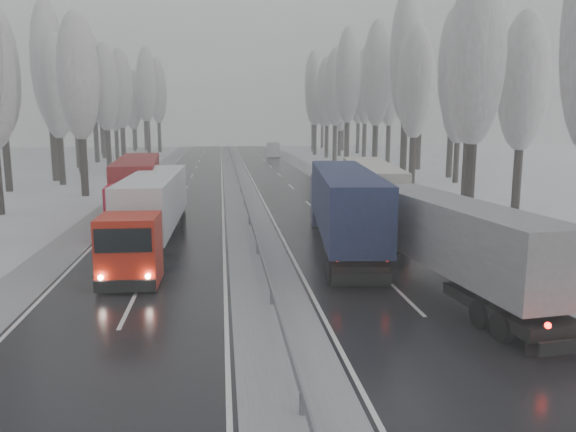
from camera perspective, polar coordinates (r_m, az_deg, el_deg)
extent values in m
cube|color=black|center=(39.35, 3.58, -0.18)|extent=(7.50, 200.00, 0.03)
cube|color=black|center=(38.87, -11.83, -0.50)|extent=(7.50, 200.00, 0.03)
cube|color=#A1A3A8|center=(38.76, -4.08, -0.34)|extent=(3.00, 200.00, 0.04)
cube|color=#A1A3A8|center=(40.53, 10.48, -0.03)|extent=(2.40, 200.00, 0.04)
cube|color=#A1A3A8|center=(39.62, -18.98, -0.63)|extent=(2.40, 200.00, 0.04)
cube|color=slate|center=(38.66, -4.09, 0.51)|extent=(0.06, 200.00, 0.32)
cube|color=slate|center=(36.74, -3.93, -0.46)|extent=(0.12, 0.12, 0.60)
cube|color=slate|center=(68.44, -5.31, 4.37)|extent=(0.12, 0.12, 0.60)
cylinder|color=black|center=(38.94, 17.98, 3.40)|extent=(0.68, 0.68, 5.62)
ellipsoid|color=gray|center=(38.91, 18.64, 15.22)|extent=(3.60, 3.60, 11.48)
cylinder|color=black|center=(45.01, 22.23, 3.53)|extent=(0.64, 0.64, 4.94)
ellipsoid|color=gray|center=(44.86, 22.84, 12.52)|extent=(3.60, 3.60, 10.09)
cylinder|color=black|center=(47.71, 17.62, 4.37)|extent=(0.66, 0.66, 5.32)
ellipsoid|color=gray|center=(47.64, 18.11, 13.50)|extent=(3.60, 3.60, 10.88)
cylinder|color=black|center=(52.22, 18.08, 5.33)|extent=(0.72, 0.72, 6.31)
ellipsoid|color=gray|center=(52.35, 18.63, 15.21)|extent=(3.60, 3.60, 12.90)
cylinder|color=black|center=(57.05, 12.50, 5.47)|extent=(0.67, 0.67, 5.38)
ellipsoid|color=gray|center=(56.99, 12.80, 13.19)|extent=(3.60, 3.60, 10.98)
cylinder|color=black|center=(63.08, 16.71, 5.34)|extent=(0.62, 0.62, 4.59)
ellipsoid|color=gray|center=(62.94, 17.02, 11.30)|extent=(3.60, 3.60, 9.39)
cylinder|color=black|center=(62.40, 11.65, 6.59)|extent=(0.76, 0.76, 6.95)
ellipsoid|color=gray|center=(62.63, 11.98, 15.69)|extent=(3.60, 3.60, 14.19)
cylinder|color=black|center=(68.58, 16.12, 6.54)|extent=(0.74, 0.74, 6.59)
ellipsoid|color=gray|center=(68.73, 16.51, 14.40)|extent=(3.60, 3.60, 13.46)
cylinder|color=black|center=(72.11, 8.82, 6.88)|extent=(0.72, 0.72, 6.37)
ellipsoid|color=gray|center=(72.21, 9.02, 14.10)|extent=(3.60, 3.60, 13.01)
cylinder|color=black|center=(78.10, 13.12, 6.82)|extent=(0.70, 0.70, 5.97)
ellipsoid|color=gray|center=(78.13, 13.37, 13.08)|extent=(3.60, 3.60, 12.20)
cylinder|color=black|center=(82.15, 5.98, 7.41)|extent=(0.74, 0.74, 6.65)
ellipsoid|color=gray|center=(82.28, 6.11, 14.03)|extent=(3.60, 3.60, 13.59)
cylinder|color=black|center=(87.91, 10.13, 7.30)|extent=(0.71, 0.71, 6.14)
ellipsoid|color=gray|center=(87.96, 10.31, 13.02)|extent=(3.60, 3.60, 12.54)
cylinder|color=black|center=(91.73, 4.77, 7.50)|extent=(0.71, 0.71, 6.05)
ellipsoid|color=gray|center=(91.77, 4.85, 12.90)|extent=(3.60, 3.60, 12.37)
cylinder|color=black|center=(96.95, 7.75, 7.65)|extent=(0.72, 0.72, 6.30)
ellipsoid|color=gray|center=(97.02, 7.88, 12.97)|extent=(3.60, 3.60, 12.87)
cylinder|color=black|center=(99.11, 3.93, 7.64)|extent=(0.70, 0.70, 5.88)
ellipsoid|color=gray|center=(99.13, 3.99, 12.50)|extent=(3.60, 3.60, 12.00)
cylinder|color=black|center=(103.67, 5.23, 7.45)|extent=(0.64, 0.64, 4.86)
ellipsoid|color=gray|center=(103.60, 5.30, 11.28)|extent=(3.60, 3.60, 9.92)
cylinder|color=black|center=(105.94, 2.73, 7.83)|extent=(0.70, 0.70, 5.98)
ellipsoid|color=gray|center=(105.97, 2.77, 12.45)|extent=(3.60, 3.60, 12.21)
cylinder|color=black|center=(111.72, 7.10, 7.93)|extent=(0.71, 0.71, 6.19)
ellipsoid|color=gray|center=(111.76, 7.20, 12.47)|extent=(3.60, 3.60, 12.64)
cylinder|color=black|center=(115.84, 2.56, 8.24)|extent=(0.75, 0.75, 6.86)
ellipsoid|color=gray|center=(115.96, 2.60, 13.08)|extent=(3.60, 3.60, 14.01)
cylinder|color=black|center=(121.10, 5.54, 7.96)|extent=(0.68, 0.68, 5.55)
ellipsoid|color=gray|center=(121.09, 5.61, 11.71)|extent=(3.60, 3.60, 11.33)
cylinder|color=black|center=(126.55, 2.54, 8.21)|extent=(0.71, 0.71, 6.09)
ellipsoid|color=gray|center=(126.58, 2.57, 12.15)|extent=(3.60, 3.60, 12.45)
cylinder|color=black|center=(130.98, 3.49, 8.13)|extent=(0.67, 0.67, 5.49)
ellipsoid|color=gray|center=(130.96, 3.52, 11.56)|extent=(3.60, 3.60, 11.21)
cylinder|color=black|center=(53.40, -20.04, 4.84)|extent=(0.67, 0.67, 5.44)
ellipsoid|color=gray|center=(53.35, -20.55, 13.17)|extent=(3.60, 3.60, 11.11)
cylinder|color=black|center=(59.46, -26.63, 4.99)|extent=(0.69, 0.69, 5.72)
cylinder|color=black|center=(63.15, -22.03, 5.33)|extent=(0.66, 0.66, 5.23)
ellipsoid|color=gray|center=(63.08, -22.48, 12.09)|extent=(3.60, 3.60, 10.68)
cylinder|color=black|center=(67.44, -22.66, 6.12)|extent=(0.74, 0.74, 6.60)
ellipsoid|color=gray|center=(67.58, -23.22, 14.12)|extent=(3.60, 3.60, 13.49)
cylinder|color=black|center=(72.45, -19.98, 5.93)|extent=(0.65, 0.65, 5.16)
ellipsoid|color=gray|center=(72.38, -20.33, 11.76)|extent=(3.60, 3.60, 10.54)
cylinder|color=black|center=(76.64, -20.34, 6.34)|extent=(0.69, 0.69, 5.79)
ellipsoid|color=gray|center=(76.65, -20.72, 12.52)|extent=(3.60, 3.60, 11.84)
cylinder|color=black|center=(78.72, -17.76, 6.51)|extent=(0.68, 0.68, 5.64)
ellipsoid|color=gray|center=(78.71, -18.08, 12.37)|extent=(3.60, 3.60, 11.53)
cylinder|color=black|center=(83.63, -20.54, 6.84)|extent=(0.73, 0.73, 6.56)
ellipsoid|color=gray|center=(83.74, -20.95, 13.25)|extent=(3.60, 3.60, 13.40)
cylinder|color=black|center=(88.58, -16.38, 6.96)|extent=(0.69, 0.69, 5.79)
ellipsoid|color=gray|center=(88.59, -16.65, 12.31)|extent=(3.60, 3.60, 11.84)
cylinder|color=black|center=(93.37, -18.90, 7.23)|extent=(0.74, 0.74, 6.65)
ellipsoid|color=gray|center=(93.49, -19.23, 13.04)|extent=(3.60, 3.60, 13.58)
cylinder|color=black|center=(98.24, -16.99, 7.00)|extent=(0.65, 0.65, 5.12)
ellipsoid|color=gray|center=(98.18, -17.21, 11.26)|extent=(3.60, 3.60, 10.46)
cylinder|color=black|center=(102.68, -18.21, 7.24)|extent=(0.69, 0.69, 5.84)
ellipsoid|color=gray|center=(102.70, -18.47, 11.89)|extent=(3.60, 3.60, 11.92)
cylinder|color=black|center=(108.30, -13.99, 7.78)|extent=(0.74, 0.74, 6.67)
ellipsoid|color=gray|center=(108.40, -14.21, 12.82)|extent=(3.60, 3.60, 13.63)
cylinder|color=black|center=(113.72, -18.34, 7.57)|extent=(0.72, 0.72, 6.31)
ellipsoid|color=gray|center=(113.78, -18.60, 12.10)|extent=(3.60, 3.60, 12.88)
cylinder|color=black|center=(117.52, -12.93, 7.88)|extent=(0.72, 0.72, 6.29)
ellipsoid|color=gray|center=(117.57, -13.10, 12.26)|extent=(3.60, 3.60, 12.84)
cylinder|color=black|center=(122.21, -15.36, 7.51)|extent=(0.64, 0.64, 4.86)
ellipsoid|color=gray|center=(122.15, -15.51, 10.76)|extent=(3.60, 3.60, 9.92)
cylinder|color=black|center=(124.46, -14.24, 8.01)|extent=(0.74, 0.74, 6.63)
ellipsoid|color=gray|center=(124.55, -14.43, 12.36)|extent=(3.60, 3.60, 13.54)
cylinder|color=black|center=(128.81, -15.24, 7.84)|extent=(0.69, 0.69, 5.79)
ellipsoid|color=gray|center=(128.82, -15.41, 11.51)|extent=(3.60, 3.60, 11.82)
cube|color=#46454A|center=(29.41, 9.42, -0.82)|extent=(2.55, 2.62, 2.73)
cube|color=black|center=(30.34, 8.62, 0.75)|extent=(2.09, 0.34, 0.91)
cube|color=black|center=(30.74, 8.47, -2.40)|extent=(2.28, 0.41, 0.46)
cube|color=slate|center=(23.00, 16.42, -1.68)|extent=(3.73, 12.03, 2.55)
cube|color=black|center=(18.81, 25.38, -11.06)|extent=(2.09, 0.36, 0.41)
cube|color=black|center=(20.77, 20.73, -8.24)|extent=(2.59, 5.21, 0.41)
cube|color=black|center=(19.24, 24.39, -11.10)|extent=(2.09, 0.31, 0.55)
cylinder|color=black|center=(28.61, 8.17, -3.20)|extent=(0.43, 0.98, 0.95)
cylinder|color=black|center=(29.36, 11.64, -2.96)|extent=(0.43, 0.98, 0.95)
cylinder|color=black|center=(20.03, 19.00, -9.44)|extent=(0.43, 0.98, 0.95)
cylinder|color=black|center=(21.10, 23.43, -8.74)|extent=(0.43, 0.98, 0.95)
cylinder|color=black|center=(19.11, 20.93, -10.50)|extent=(0.43, 0.98, 0.95)
cylinder|color=black|center=(20.22, 25.47, -9.69)|extent=(0.43, 0.98, 0.95)
sphere|color=#FF0C05|center=(18.01, 23.51, -9.39)|extent=(0.18, 0.18, 0.18)
sphere|color=white|center=(30.38, 6.95, -1.81)|extent=(0.20, 0.20, 0.20)
sphere|color=white|center=(31.02, 9.95, -1.65)|extent=(0.20, 0.20, 0.20)
cube|color=navy|center=(36.83, 4.42, 1.80)|extent=(2.90, 2.99, 3.14)
cube|color=black|center=(38.02, 4.27, 3.17)|extent=(2.40, 0.37, 1.05)
cube|color=black|center=(38.41, 4.22, 0.25)|extent=(2.61, 0.44, 0.52)
cube|color=#141E38|center=(28.64, 5.81, 1.65)|extent=(4.15, 13.80, 2.93)
cube|color=black|center=(22.47, 7.61, -6.58)|extent=(2.40, 0.39, 0.47)
cube|color=black|center=(25.36, 6.65, -4.15)|extent=(2.92, 5.97, 0.47)
cube|color=black|center=(23.08, 7.40, -6.67)|extent=(2.40, 0.33, 0.63)
cylinder|color=black|center=(36.12, 2.77, -0.24)|extent=(0.48, 1.12, 1.09)
cylinder|color=black|center=(36.31, 6.23, -0.23)|extent=(0.48, 1.12, 1.09)
cylinder|color=black|center=(24.91, 4.24, -4.94)|extent=(0.48, 1.12, 1.09)
cylinder|color=black|center=(25.18, 9.25, -4.88)|extent=(0.48, 1.12, 1.09)
cylinder|color=black|center=(23.60, 4.51, -5.79)|extent=(0.48, 1.12, 1.09)
cylinder|color=black|center=(23.89, 9.79, -5.71)|extent=(0.48, 1.12, 1.09)
sphere|color=#FF0C05|center=(22.06, 5.12, -4.59)|extent=(0.21, 0.21, 0.21)
sphere|color=#FF0C05|center=(22.34, 10.21, -4.53)|extent=(0.21, 0.21, 0.21)
sphere|color=white|center=(38.31, 2.74, 0.87)|extent=(0.23, 0.23, 0.23)
sphere|color=white|center=(38.47, 5.69, 0.87)|extent=(0.23, 0.23, 0.23)
cube|color=beige|center=(43.90, 7.07, 2.95)|extent=(2.79, 2.87, 2.96)
cube|color=black|center=(45.04, 6.92, 4.02)|extent=(2.27, 0.40, 0.99)
cube|color=black|center=(45.37, 6.86, 1.67)|extent=(2.47, 0.47, 0.49)
cube|color=#BAB2A7|center=(36.18, 8.42, 3.08)|extent=(4.20, 13.07, 2.77)
cube|color=black|center=(30.21, 9.92, -2.41)|extent=(2.27, 0.42, 0.44)
cube|color=black|center=(32.99, 9.14, -0.99)|extent=(2.87, 5.67, 0.44)
cube|color=black|center=(30.77, 9.75, -2.55)|extent=(2.26, 0.36, 0.59)
cylinder|color=black|center=(43.17, 5.78, 1.36)|extent=(0.48, 1.06, 1.03)
cylinder|color=black|center=(43.40, 8.51, 1.35)|extent=(0.48, 1.06, 1.03)
cylinder|color=black|center=(32.51, 7.42, -1.51)|extent=(0.48, 1.06, 1.03)
cylinder|color=black|center=(32.82, 11.02, -1.51)|extent=(0.48, 1.06, 1.03)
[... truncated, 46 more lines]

